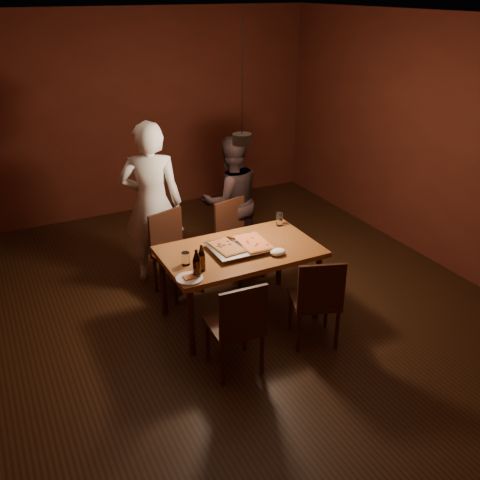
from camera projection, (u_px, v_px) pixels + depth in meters
name	position (u px, v px, depth m)	size (l,w,h in m)	color
room_shell	(242.00, 175.00, 5.09)	(6.00, 6.00, 6.00)	#321B0D
dining_table	(240.00, 256.00, 5.15)	(1.50, 0.90, 0.75)	#955226
chair_far_left	(172.00, 245.00, 5.68)	(0.52, 0.52, 0.49)	#38190F
chair_far_right	(236.00, 232.00, 5.98)	(0.52, 0.52, 0.49)	#38190F
chair_near_left	(238.00, 320.00, 4.41)	(0.44, 0.44, 0.49)	#38190F
chair_near_right	(317.00, 295.00, 4.78)	(0.54, 0.54, 0.49)	#38190F
pizza_tray	(239.00, 248.00, 5.09)	(0.55, 0.45, 0.05)	silver
pizza_meat	(227.00, 247.00, 5.04)	(0.23, 0.36, 0.02)	maroon
pizza_cheese	(253.00, 242.00, 5.13)	(0.26, 0.42, 0.02)	gold
spatula	(238.00, 244.00, 5.09)	(0.09, 0.24, 0.04)	silver
beer_bottle_a	(197.00, 264.00, 4.58)	(0.07, 0.07, 0.26)	black
beer_bottle_b	(202.00, 258.00, 4.69)	(0.07, 0.07, 0.25)	black
water_glass_left	(186.00, 259.00, 4.82)	(0.08, 0.08, 0.12)	silver
water_glass_right	(279.00, 219.00, 5.59)	(0.07, 0.07, 0.14)	silver
plate_slice	(189.00, 278.00, 4.60)	(0.24, 0.24, 0.03)	white
napkin	(278.00, 252.00, 5.00)	(0.15, 0.12, 0.06)	white
diner_white	(152.00, 204.00, 5.76)	(0.66, 0.43, 1.81)	silver
diner_dark	(231.00, 201.00, 6.23)	(0.74, 0.58, 1.53)	black
pendant_lamp	(242.00, 138.00, 4.94)	(0.18, 0.18, 1.10)	black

